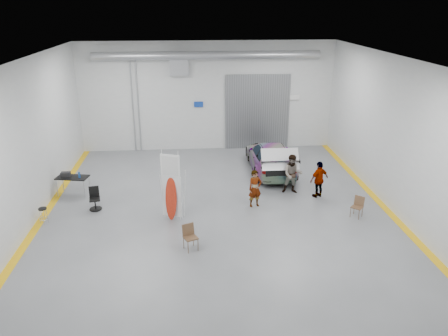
{
  "coord_description": "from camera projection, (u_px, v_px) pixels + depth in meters",
  "views": [
    {
      "loc": [
        -1.01,
        -15.9,
        7.88
      ],
      "look_at": [
        0.34,
        0.81,
        1.5
      ],
      "focal_mm": 35.0,
      "sensor_mm": 36.0,
      "label": 1
    }
  ],
  "objects": [
    {
      "name": "office_chair",
      "position": [
        95.0,
        200.0,
        17.62
      ],
      "size": [
        0.5,
        0.51,
        0.94
      ],
      "rotation": [
        0.0,
        0.0,
        0.19
      ],
      "color": "black",
      "rests_on": "ground"
    },
    {
      "name": "folding_chair_near",
      "position": [
        191.0,
        242.0,
        14.76
      ],
      "size": [
        0.56,
        0.59,
        0.89
      ],
      "rotation": [
        0.0,
        0.0,
        0.42
      ],
      "color": "brown",
      "rests_on": "ground"
    },
    {
      "name": "folding_chair_far",
      "position": [
        356.0,
        211.0,
        17.02
      ],
      "size": [
        0.55,
        0.62,
        0.83
      ],
      "rotation": [
        0.0,
        0.0,
        -0.75
      ],
      "color": "brown",
      "rests_on": "ground"
    },
    {
      "name": "ground",
      "position": [
        217.0,
        210.0,
        17.69
      ],
      "size": [
        16.0,
        16.0,
        0.0
      ],
      "primitive_type": "plane",
      "color": "slate",
      "rests_on": "ground"
    },
    {
      "name": "person_b",
      "position": [
        293.0,
        174.0,
        18.98
      ],
      "size": [
        0.94,
        0.77,
        1.76
      ],
      "primitive_type": "imported",
      "rotation": [
        0.0,
        0.0,
        -0.13
      ],
      "color": "slate",
      "rests_on": "ground"
    },
    {
      "name": "person_c",
      "position": [
        319.0,
        179.0,
        18.6
      ],
      "size": [
        1.01,
        0.75,
        1.62
      ],
      "primitive_type": "imported",
      "rotation": [
        0.0,
        0.0,
        3.59
      ],
      "color": "brown",
      "rests_on": "ground"
    },
    {
      "name": "surfboard_display",
      "position": [
        173.0,
        192.0,
        16.56
      ],
      "size": [
        0.75,
        0.41,
        2.8
      ],
      "rotation": [
        0.0,
        0.0,
        -0.36
      ],
      "color": "white",
      "rests_on": "ground"
    },
    {
      "name": "shop_stool",
      "position": [
        44.0,
        216.0,
        16.5
      ],
      "size": [
        0.33,
        0.33,
        0.64
      ],
      "rotation": [
        0.0,
        0.0,
        0.04
      ],
      "color": "black",
      "rests_on": "ground"
    },
    {
      "name": "room_shell",
      "position": [
        219.0,
        99.0,
        18.32
      ],
      "size": [
        14.02,
        16.18,
        6.01
      ],
      "color": "silver",
      "rests_on": "ground"
    },
    {
      "name": "sedan_car",
      "position": [
        271.0,
        157.0,
        21.59
      ],
      "size": [
        2.04,
        4.96,
        1.44
      ],
      "primitive_type": "imported",
      "rotation": [
        0.0,
        0.0,
        3.15
      ],
      "color": "silver",
      "rests_on": "ground"
    },
    {
      "name": "person_a",
      "position": [
        255.0,
        188.0,
        17.75
      ],
      "size": [
        0.65,
        0.52,
        1.57
      ],
      "primitive_type": "imported",
      "rotation": [
        0.0,
        0.0,
        0.28
      ],
      "color": "brown",
      "rests_on": "ground"
    },
    {
      "name": "trunk_lid",
      "position": [
        280.0,
        158.0,
        19.25
      ],
      "size": [
        1.68,
        1.02,
        0.04
      ],
      "primitive_type": "cube",
      "color": "silver",
      "rests_on": "sedan_car"
    },
    {
      "name": "work_table",
      "position": [
        71.0,
        177.0,
        18.78
      ],
      "size": [
        1.44,
        0.91,
        1.09
      ],
      "rotation": [
        0.0,
        0.0,
        -0.19
      ],
      "color": "#93949B",
      "rests_on": "ground"
    }
  ]
}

